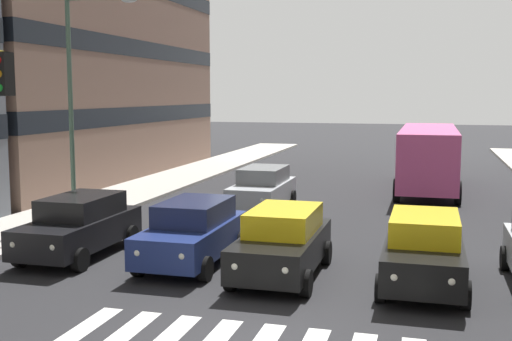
# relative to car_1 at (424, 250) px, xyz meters

# --- Properties ---
(building_right_block_0) EXTENTS (10.61, 21.57, 17.47)m
(building_right_block_0) POSITION_rel_car_1_xyz_m (20.17, -15.86, 7.85)
(building_right_block_0) COLOR #846656
(building_right_block_0) RESTS_ON ground_plane
(car_1) EXTENTS (2.02, 4.44, 1.72)m
(car_1) POSITION_rel_car_1_xyz_m (0.00, 0.00, 0.00)
(car_1) COLOR black
(car_1) RESTS_ON ground_plane
(car_2) EXTENTS (2.02, 4.44, 1.72)m
(car_2) POSITION_rel_car_1_xyz_m (3.46, 0.09, 0.00)
(car_2) COLOR black
(car_2) RESTS_ON ground_plane
(car_3) EXTENTS (2.02, 4.44, 1.72)m
(car_3) POSITION_rel_car_1_xyz_m (6.08, -0.42, 0.00)
(car_3) COLOR navy
(car_3) RESTS_ON ground_plane
(car_4) EXTENTS (2.02, 4.44, 1.72)m
(car_4) POSITION_rel_car_1_xyz_m (9.52, -0.36, 0.00)
(car_4) COLOR black
(car_4) RESTS_ON ground_plane
(car_row2_0) EXTENTS (2.02, 4.44, 1.72)m
(car_row2_0) POSITION_rel_car_1_xyz_m (6.29, -8.60, 0.00)
(car_row2_0) COLOR #B2B7BC
(car_row2_0) RESTS_ON ground_plane
(bus_behind_traffic) EXTENTS (2.78, 10.50, 3.00)m
(bus_behind_traffic) POSITION_rel_car_1_xyz_m (0.00, -15.70, 0.97)
(bus_behind_traffic) COLOR #DB5193
(bus_behind_traffic) RESTS_ON ground_plane
(street_lamp_right) EXTENTS (2.68, 0.28, 7.80)m
(street_lamp_right) POSITION_rel_car_1_xyz_m (11.60, -4.11, 3.96)
(street_lamp_right) COLOR #4C6B56
(street_lamp_right) RESTS_ON sidewalk_right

